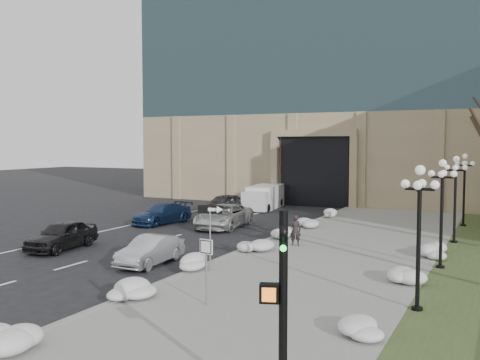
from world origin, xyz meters
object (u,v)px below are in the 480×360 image
Objects in this scene: car_a at (62,235)px; lamppost_c at (455,187)px; one_way_sign at (214,217)px; lamppost_a at (419,218)px; keep_sign at (206,258)px; lamppost_b at (442,199)px; car_d at (224,216)px; car_e at (224,204)px; box_truck at (264,198)px; car_b at (150,250)px; traffic_signal at (281,322)px; lamppost_d at (464,180)px; car_c at (162,214)px; pedestrian at (295,230)px.

car_a is 0.91× the size of lamppost_c.
lamppost_a is at bearing -28.08° from one_way_sign.
keep_sign is 16.89m from lamppost_c.
lamppost_b is at bearing -90.00° from lamppost_c.
car_e is at bearing 112.82° from car_d.
car_b is at bearing -87.68° from box_truck.
car_b is at bearing -13.59° from car_a.
lamppost_d is (1.27, 27.92, 0.98)m from traffic_signal.
car_b is (6.08, -0.75, -0.10)m from car_a.
lamppost_a reaches higher than car_c.
car_d is at bearing -152.77° from lamppost_d.
lamppost_b is at bearing 60.05° from keep_sign.
box_truck reaches higher than car_b.
car_a is 0.99× the size of car_e.
car_a is 9.54m from car_c.
car_a is 20.36m from box_truck.
keep_sign is at bearing -157.56° from lamppost_a.
car_b is 17.71m from car_e.
box_truck reaches higher than car_c.
car_c reaches higher than car_b.
one_way_sign is 14.20m from lamppost_c.
lamppost_c is at bearing 41.05° from car_b.
car_d is at bearing 156.80° from lamppost_b.
car_b is 0.82× the size of lamppost_a.
lamppost_b is (6.30, 9.10, 1.38)m from keep_sign.
traffic_signal is at bearing -93.40° from lamppost_c.
pedestrian is 0.34× the size of lamppost_a.
pedestrian is 0.34× the size of lamppost_b.
lamppost_b reaches higher than one_way_sign.
lamppost_d reaches higher than traffic_signal.
lamppost_a is at bearing -14.50° from car_a.
lamppost_c is (6.30, 15.60, 1.38)m from keep_sign.
car_e is 0.92× the size of lamppost_d.
one_way_sign is 12.19m from traffic_signal.
car_c is at bearing -89.44° from car_e.
box_truck is 26.99m from keep_sign.
one_way_sign is at bearing 105.68° from traffic_signal.
one_way_sign is 19.83m from lamppost_d.
car_a is 0.91× the size of lamppost_b.
car_d is 1.13× the size of lamppost_a.
lamppost_b is 1.00× the size of lamppost_c.
pedestrian is 7.83m from lamppost_b.
car_d is 2.33× the size of keep_sign.
traffic_signal is (14.31, -31.15, 1.18)m from box_truck.
car_b is 7.03m from keep_sign.
car_b is at bearing 158.62° from one_way_sign.
keep_sign is 6.96m from lamppost_a.
pedestrian is at bearing -147.21° from lamppost_c.
car_e is 0.71× the size of box_truck.
box_truck is 22.60m from lamppost_b.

